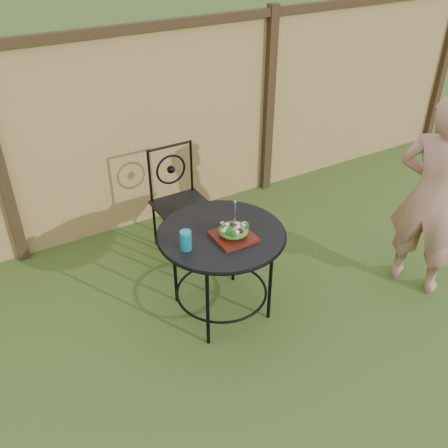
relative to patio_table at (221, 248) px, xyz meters
name	(u,v)px	position (x,y,z in m)	size (l,w,h in m)	color
ground	(283,361)	(0.10, -0.68, -0.59)	(60.00, 60.00, 0.00)	#2A4115
fence	(148,128)	(0.10, 1.52, 0.36)	(8.00, 0.12, 1.90)	tan
patio_table	(221,248)	(0.00, 0.00, 0.00)	(0.92, 0.92, 0.72)	black
patio_chair	(180,199)	(0.11, 0.92, -0.08)	(0.46, 0.46, 0.95)	black
diner	(433,197)	(1.55, -0.51, 0.22)	(0.59, 0.39, 1.62)	#A26E5C
salad_plate	(233,237)	(0.04, -0.10, 0.15)	(0.27, 0.27, 0.02)	#400A09
salad	(233,230)	(0.04, -0.10, 0.20)	(0.21, 0.21, 0.08)	#235614
fork	(235,214)	(0.05, -0.10, 0.33)	(0.01, 0.01, 0.18)	silver
drinking_glass	(186,240)	(-0.30, -0.05, 0.21)	(0.08, 0.08, 0.14)	#0C8093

